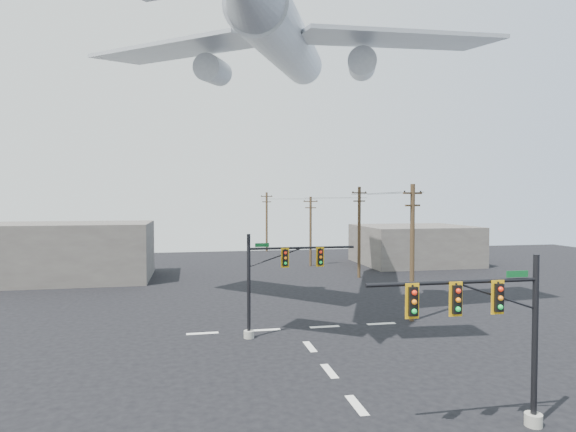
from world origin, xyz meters
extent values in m
plane|color=black|center=(0.00, 0.00, 0.00)|extent=(120.00, 120.00, 0.00)
cube|color=silver|center=(0.00, 0.00, 0.01)|extent=(0.40, 2.00, 0.01)
cube|color=silver|center=(0.00, 4.00, 0.01)|extent=(0.40, 2.00, 0.01)
cube|color=silver|center=(0.00, 8.00, 0.01)|extent=(0.40, 2.00, 0.01)
cube|color=silver|center=(-6.00, 12.00, 0.01)|extent=(2.00, 0.40, 0.01)
cube|color=silver|center=(-2.00, 12.00, 0.01)|extent=(2.00, 0.40, 0.01)
cube|color=silver|center=(2.00, 12.00, 0.01)|extent=(2.00, 0.40, 0.01)
cube|color=silver|center=(6.00, 12.00, 0.01)|extent=(2.00, 0.40, 0.01)
cylinder|color=#9A988C|center=(5.88, -3.00, 0.23)|extent=(0.64, 0.64, 0.46)
cylinder|color=black|center=(5.88, -3.00, 3.22)|extent=(0.22, 0.22, 6.44)
cylinder|color=black|center=(2.56, -3.00, 5.52)|extent=(6.65, 0.15, 0.15)
cylinder|color=black|center=(4.22, -3.00, 4.97)|extent=(3.50, 0.07, 0.07)
cube|color=black|center=(4.22, -3.14, 4.94)|extent=(0.31, 0.28, 1.01)
cube|color=#D99A0C|center=(4.22, -3.12, 4.94)|extent=(0.51, 0.04, 1.24)
sphere|color=red|center=(4.22, -3.30, 5.26)|extent=(0.18, 0.18, 0.18)
sphere|color=orange|center=(4.22, -3.30, 4.94)|extent=(0.18, 0.18, 0.18)
sphere|color=green|center=(4.22, -3.30, 4.62)|extent=(0.18, 0.18, 0.18)
cube|color=black|center=(2.56, -3.14, 4.94)|extent=(0.31, 0.28, 1.01)
cube|color=#D99A0C|center=(2.56, -3.12, 4.94)|extent=(0.51, 0.04, 1.24)
sphere|color=red|center=(2.56, -3.30, 5.26)|extent=(0.18, 0.18, 0.18)
sphere|color=orange|center=(2.56, -3.30, 4.94)|extent=(0.18, 0.18, 0.18)
sphere|color=green|center=(2.56, -3.30, 4.62)|extent=(0.18, 0.18, 0.18)
cube|color=black|center=(0.90, -3.14, 4.94)|extent=(0.31, 0.28, 1.01)
cube|color=#D99A0C|center=(0.90, -3.12, 4.94)|extent=(0.51, 0.04, 1.24)
sphere|color=red|center=(0.90, -3.30, 5.26)|extent=(0.18, 0.18, 0.18)
sphere|color=orange|center=(0.90, -3.30, 4.94)|extent=(0.18, 0.18, 0.18)
sphere|color=green|center=(0.90, -3.30, 4.62)|extent=(0.18, 0.18, 0.18)
cube|color=#0B5020|center=(5.06, -3.06, 5.75)|extent=(0.87, 0.04, 0.24)
cylinder|color=#9A988C|center=(-3.23, 10.43, 0.23)|extent=(0.64, 0.64, 0.46)
cylinder|color=black|center=(-3.23, 10.43, 3.19)|extent=(0.22, 0.22, 6.37)
cylinder|color=black|center=(0.11, 10.43, 5.46)|extent=(6.68, 0.15, 0.15)
cylinder|color=black|center=(-1.56, 10.43, 4.92)|extent=(3.51, 0.07, 0.07)
cube|color=black|center=(-1.01, 10.30, 4.89)|extent=(0.31, 0.27, 1.00)
cube|color=#D99A0C|center=(-1.01, 10.32, 4.89)|extent=(0.50, 0.04, 1.23)
sphere|color=red|center=(-1.01, 10.14, 5.21)|extent=(0.18, 0.18, 0.18)
sphere|color=orange|center=(-1.01, 10.14, 4.89)|extent=(0.18, 0.18, 0.18)
sphere|color=green|center=(-1.01, 10.14, 4.57)|extent=(0.18, 0.18, 0.18)
cube|color=black|center=(1.22, 10.30, 4.89)|extent=(0.31, 0.27, 1.00)
cube|color=#D99A0C|center=(1.22, 10.32, 4.89)|extent=(0.50, 0.04, 1.23)
sphere|color=red|center=(1.22, 10.14, 5.21)|extent=(0.18, 0.18, 0.18)
sphere|color=orange|center=(1.22, 10.14, 4.89)|extent=(0.18, 0.18, 0.18)
sphere|color=green|center=(1.22, 10.14, 4.57)|extent=(0.18, 0.18, 0.18)
cube|color=#0B5020|center=(-2.41, 10.38, 5.69)|extent=(0.86, 0.04, 0.24)
cylinder|color=#4A341F|center=(8.39, 12.35, 4.77)|extent=(0.32, 0.32, 9.53)
cube|color=#4A341F|center=(8.39, 12.35, 8.90)|extent=(1.78, 0.92, 0.13)
cube|color=#4A341F|center=(8.39, 12.35, 8.05)|extent=(1.40, 0.74, 0.13)
cylinder|color=black|center=(7.62, 12.00, 9.01)|extent=(0.11, 0.11, 0.13)
cylinder|color=black|center=(8.39, 12.35, 9.01)|extent=(0.11, 0.11, 0.13)
cylinder|color=black|center=(9.15, 12.71, 9.01)|extent=(0.11, 0.11, 0.13)
cylinder|color=#4A341F|center=(11.10, 30.72, 4.91)|extent=(0.33, 0.33, 9.83)
cube|color=#4A341F|center=(11.10, 30.72, 9.17)|extent=(1.91, 0.82, 0.13)
cube|color=#4A341F|center=(11.10, 30.72, 8.28)|extent=(1.49, 0.67, 0.13)
cylinder|color=black|center=(10.28, 30.41, 9.28)|extent=(0.11, 0.11, 0.13)
cylinder|color=black|center=(11.10, 30.72, 9.28)|extent=(0.11, 0.11, 0.13)
cylinder|color=black|center=(11.93, 31.03, 9.28)|extent=(0.11, 0.11, 0.13)
cylinder|color=#4A341F|center=(8.10, 40.35, 4.40)|extent=(0.30, 0.30, 8.81)
cube|color=#4A341F|center=(8.10, 40.35, 8.21)|extent=(1.80, 0.33, 0.12)
cube|color=#4A341F|center=(8.10, 40.35, 7.41)|extent=(1.41, 0.28, 0.12)
cylinder|color=black|center=(7.30, 40.45, 8.31)|extent=(0.10, 0.10, 0.12)
cylinder|color=black|center=(8.10, 40.35, 8.31)|extent=(0.10, 0.10, 0.12)
cylinder|color=black|center=(8.89, 40.26, 8.31)|extent=(0.10, 0.10, 0.12)
cylinder|color=#4A341F|center=(5.30, 58.59, 4.80)|extent=(0.33, 0.33, 9.60)
cube|color=#4A341F|center=(5.30, 58.59, 8.94)|extent=(1.96, 0.58, 0.13)
cube|color=#4A341F|center=(5.30, 58.59, 8.06)|extent=(1.53, 0.48, 0.13)
cylinder|color=black|center=(4.44, 58.38, 9.05)|extent=(0.11, 0.11, 0.13)
cylinder|color=black|center=(5.30, 58.59, 9.05)|extent=(0.11, 0.11, 0.13)
cylinder|color=black|center=(6.16, 58.79, 9.05)|extent=(0.11, 0.11, 0.13)
cylinder|color=black|center=(8.88, 21.54, 8.98)|extent=(2.71, 18.37, 0.03)
cylinder|color=black|center=(8.76, 35.54, 8.63)|extent=(2.95, 9.64, 0.03)
cylinder|color=black|center=(5.86, 49.47, 8.52)|extent=(2.91, 18.24, 0.03)
cylinder|color=black|center=(10.61, 21.54, 8.98)|extent=(2.78, 18.37, 0.03)
cylinder|color=black|center=(10.44, 35.54, 8.63)|extent=(3.12, 9.64, 0.03)
cylinder|color=black|center=(7.54, 49.47, 8.52)|extent=(2.75, 18.24, 0.03)
cylinder|color=#B5BBC2|center=(0.43, 17.03, 20.09)|extent=(10.98, 22.60, 6.35)
cone|color=#B5BBC2|center=(5.00, 29.85, 21.80)|extent=(5.17, 6.28, 4.16)
cube|color=#B5BBC2|center=(-7.58, 18.29, 19.56)|extent=(13.82, 13.73, 0.90)
cube|color=#B5BBC2|center=(7.42, 12.94, 19.56)|extent=(14.88, 6.34, 0.90)
cylinder|color=#B5BBC2|center=(-4.95, 18.53, 18.24)|extent=(3.16, 4.24, 2.43)
cylinder|color=#B5BBC2|center=(5.54, 14.79, 18.24)|extent=(3.16, 4.24, 2.43)
cube|color=#635E57|center=(-20.00, 35.00, 3.00)|extent=(18.00, 10.00, 6.00)
cube|color=#635E57|center=(22.00, 40.00, 2.50)|extent=(14.00, 12.00, 5.00)
camera|label=1|loc=(-6.59, -18.55, 8.48)|focal=30.00mm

